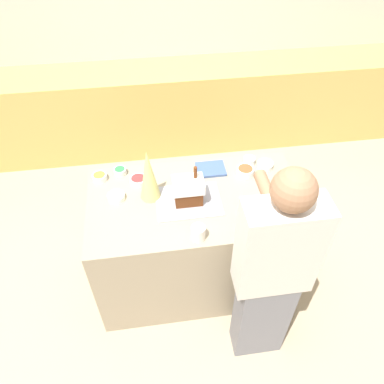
{
  "coord_description": "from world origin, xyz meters",
  "views": [
    {
      "loc": [
        -0.29,
        -1.82,
        2.78
      ],
      "look_at": [
        -0.03,
        0.0,
        0.99
      ],
      "focal_mm": 35.0,
      "sensor_mm": 36.0,
      "label": 1
    }
  ],
  "objects_px": {
    "decorative_tree": "(149,175)",
    "candy_bowl_front_corner": "(116,197)",
    "candy_bowl_near_tray_left": "(138,180)",
    "gingerbread_house": "(188,190)",
    "candy_bowl_beside_tree": "(120,171)",
    "candy_bowl_far_right": "(249,160)",
    "mug": "(198,233)",
    "candy_bowl_behind_tray": "(245,171)",
    "baking_tray": "(188,201)",
    "cookbook": "(211,169)",
    "person": "(271,275)",
    "candy_bowl_near_tray_right": "(100,177)",
    "candy_bowl_far_left": "(265,165)"
  },
  "relations": [
    {
      "from": "decorative_tree",
      "to": "candy_bowl_front_corner",
      "type": "relative_size",
      "value": 3.34
    },
    {
      "from": "candy_bowl_front_corner",
      "to": "candy_bowl_near_tray_left",
      "type": "relative_size",
      "value": 0.97
    },
    {
      "from": "candy_bowl_near_tray_left",
      "to": "gingerbread_house",
      "type": "bearing_deg",
      "value": -36.2
    },
    {
      "from": "gingerbread_house",
      "to": "candy_bowl_beside_tree",
      "type": "bearing_deg",
      "value": 142.29
    },
    {
      "from": "candy_bowl_far_right",
      "to": "mug",
      "type": "relative_size",
      "value": 0.9
    },
    {
      "from": "candy_bowl_behind_tray",
      "to": "mug",
      "type": "relative_size",
      "value": 1.3
    },
    {
      "from": "candy_bowl_behind_tray",
      "to": "candy_bowl_beside_tree",
      "type": "relative_size",
      "value": 1.42
    },
    {
      "from": "baking_tray",
      "to": "gingerbread_house",
      "type": "height_order",
      "value": "gingerbread_house"
    },
    {
      "from": "candy_bowl_behind_tray",
      "to": "cookbook",
      "type": "relative_size",
      "value": 0.61
    },
    {
      "from": "candy_bowl_far_right",
      "to": "person",
      "type": "xyz_separation_m",
      "value": [
        -0.11,
        -0.97,
        -0.08
      ]
    },
    {
      "from": "candy_bowl_front_corner",
      "to": "candy_bowl_beside_tree",
      "type": "distance_m",
      "value": 0.26
    },
    {
      "from": "candy_bowl_front_corner",
      "to": "baking_tray",
      "type": "bearing_deg",
      "value": -11.09
    },
    {
      "from": "candy_bowl_behind_tray",
      "to": "candy_bowl_beside_tree",
      "type": "xyz_separation_m",
      "value": [
        -0.92,
        0.13,
        -0.0
      ]
    },
    {
      "from": "decorative_tree",
      "to": "person",
      "type": "bearing_deg",
      "value": -47.28
    },
    {
      "from": "gingerbread_house",
      "to": "candy_bowl_behind_tray",
      "type": "height_order",
      "value": "gingerbread_house"
    },
    {
      "from": "decorative_tree",
      "to": "candy_bowl_far_right",
      "type": "distance_m",
      "value": 0.83
    },
    {
      "from": "candy_bowl_near_tray_left",
      "to": "candy_bowl_near_tray_right",
      "type": "bearing_deg",
      "value": 165.76
    },
    {
      "from": "candy_bowl_near_tray_right",
      "to": "candy_bowl_beside_tree",
      "type": "relative_size",
      "value": 1.13
    },
    {
      "from": "candy_bowl_far_right",
      "to": "candy_bowl_beside_tree",
      "type": "distance_m",
      "value": 0.98
    },
    {
      "from": "person",
      "to": "decorative_tree",
      "type": "bearing_deg",
      "value": 132.72
    },
    {
      "from": "candy_bowl_far_right",
      "to": "candy_bowl_near_tray_right",
      "type": "relative_size",
      "value": 0.87
    },
    {
      "from": "candy_bowl_far_left",
      "to": "candy_bowl_behind_tray",
      "type": "bearing_deg",
      "value": -162.72
    },
    {
      "from": "decorative_tree",
      "to": "candy_bowl_front_corner",
      "type": "height_order",
      "value": "decorative_tree"
    },
    {
      "from": "cookbook",
      "to": "person",
      "type": "distance_m",
      "value": 0.95
    },
    {
      "from": "gingerbread_house",
      "to": "candy_bowl_near_tray_right",
      "type": "height_order",
      "value": "gingerbread_house"
    },
    {
      "from": "baking_tray",
      "to": "mug",
      "type": "distance_m",
      "value": 0.33
    },
    {
      "from": "person",
      "to": "gingerbread_house",
      "type": "bearing_deg",
      "value": 123.04
    },
    {
      "from": "candy_bowl_front_corner",
      "to": "cookbook",
      "type": "height_order",
      "value": "candy_bowl_front_corner"
    },
    {
      "from": "candy_bowl_far_right",
      "to": "candy_bowl_near_tray_left",
      "type": "xyz_separation_m",
      "value": [
        -0.85,
        -0.1,
        -0.0
      ]
    },
    {
      "from": "candy_bowl_near_tray_right",
      "to": "candy_bowl_beside_tree",
      "type": "bearing_deg",
      "value": 16.49
    },
    {
      "from": "baking_tray",
      "to": "candy_bowl_front_corner",
      "type": "bearing_deg",
      "value": 168.91
    },
    {
      "from": "candy_bowl_beside_tree",
      "to": "person",
      "type": "bearing_deg",
      "value": -48.52
    },
    {
      "from": "candy_bowl_near_tray_right",
      "to": "candy_bowl_beside_tree",
      "type": "height_order",
      "value": "same"
    },
    {
      "from": "candy_bowl_far_right",
      "to": "candy_bowl_near_tray_left",
      "type": "relative_size",
      "value": 0.75
    },
    {
      "from": "gingerbread_house",
      "to": "person",
      "type": "bearing_deg",
      "value": -56.96
    },
    {
      "from": "baking_tray",
      "to": "candy_bowl_far_left",
      "type": "relative_size",
      "value": 3.66
    },
    {
      "from": "gingerbread_house",
      "to": "candy_bowl_far_right",
      "type": "relative_size",
      "value": 3.02
    },
    {
      "from": "candy_bowl_front_corner",
      "to": "candy_bowl_far_left",
      "type": "xyz_separation_m",
      "value": [
        1.12,
        0.18,
        0.0
      ]
    },
    {
      "from": "candy_bowl_near_tray_right",
      "to": "cookbook",
      "type": "height_order",
      "value": "candy_bowl_near_tray_right"
    },
    {
      "from": "baking_tray",
      "to": "mug",
      "type": "height_order",
      "value": "mug"
    },
    {
      "from": "gingerbread_house",
      "to": "decorative_tree",
      "type": "distance_m",
      "value": 0.28
    },
    {
      "from": "candy_bowl_near_tray_right",
      "to": "cookbook",
      "type": "xyz_separation_m",
      "value": [
        0.82,
        -0.01,
        -0.02
      ]
    },
    {
      "from": "candy_bowl_front_corner",
      "to": "candy_bowl_behind_tray",
      "type": "relative_size",
      "value": 0.9
    },
    {
      "from": "candy_bowl_front_corner",
      "to": "candy_bowl_far_left",
      "type": "bearing_deg",
      "value": 9.38
    },
    {
      "from": "baking_tray",
      "to": "decorative_tree",
      "type": "relative_size",
      "value": 1.13
    },
    {
      "from": "candy_bowl_front_corner",
      "to": "candy_bowl_behind_tray",
      "type": "distance_m",
      "value": 0.96
    },
    {
      "from": "person",
      "to": "candy_bowl_near_tray_left",
      "type": "bearing_deg",
      "value": 130.38
    },
    {
      "from": "candy_bowl_front_corner",
      "to": "mug",
      "type": "relative_size",
      "value": 1.17
    },
    {
      "from": "cookbook",
      "to": "person",
      "type": "height_order",
      "value": "person"
    },
    {
      "from": "baking_tray",
      "to": "candy_bowl_near_tray_right",
      "type": "height_order",
      "value": "candy_bowl_near_tray_right"
    }
  ]
}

